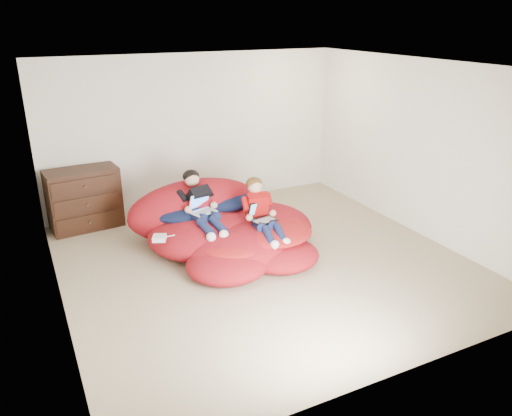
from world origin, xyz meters
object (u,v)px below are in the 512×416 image
at_px(beanbag_pile, 226,228).
at_px(laptop_black, 261,215).
at_px(younger_boy, 261,209).
at_px(dresser, 84,199).
at_px(laptop_white, 202,207).
at_px(older_boy, 199,201).

distance_m(beanbag_pile, laptop_black, 0.61).
bearing_deg(younger_boy, dresser, 135.50).
bearing_deg(laptop_white, laptop_black, -35.37).
distance_m(younger_boy, laptop_white, 0.81).
distance_m(dresser, laptop_black, 2.80).
height_order(younger_boy, laptop_black, younger_boy).
height_order(beanbag_pile, laptop_black, beanbag_pile).
xyz_separation_m(beanbag_pile, younger_boy, (0.35, -0.40, 0.36)).
distance_m(younger_boy, laptop_black, 0.08).
xyz_separation_m(beanbag_pile, laptop_white, (-0.32, 0.06, 0.35)).
height_order(laptop_white, laptop_black, laptop_white).
relative_size(beanbag_pile, younger_boy, 2.74).
bearing_deg(older_boy, younger_boy, -39.28).
relative_size(dresser, younger_boy, 1.17).
bearing_deg(laptop_black, beanbag_pile, 130.12).
height_order(older_boy, younger_boy, older_boy).
distance_m(beanbag_pile, younger_boy, 0.64).
height_order(beanbag_pile, older_boy, older_boy).
bearing_deg(dresser, older_boy, -46.83).
height_order(older_boy, laptop_black, older_boy).
relative_size(laptop_white, laptop_black, 1.04).
relative_size(dresser, laptop_black, 2.91).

